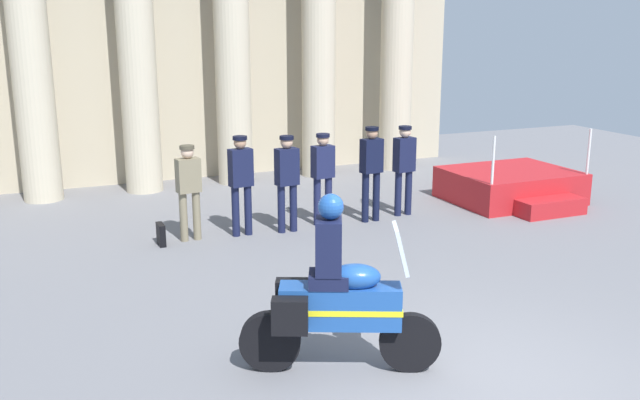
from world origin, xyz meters
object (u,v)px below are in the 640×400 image
officer_in_row_0 (189,185)px  officer_in_row_4 (371,166)px  reviewing_stand (512,187)px  motorcycle_with_rider (333,299)px  officer_in_row_1 (241,178)px  officer_in_row_2 (287,176)px  briefcase_on_ground (161,234)px  officer_in_row_5 (404,163)px  officer_in_row_3 (323,171)px

officer_in_row_0 → officer_in_row_4: size_ratio=0.92×
reviewing_stand → motorcycle_with_rider: size_ratio=1.26×
officer_in_row_1 → officer_in_row_2: (0.78, -0.11, -0.02)m
officer_in_row_0 → briefcase_on_ground: (-0.51, -0.07, -0.76)m
officer_in_row_1 → motorcycle_with_rider: size_ratio=0.87×
officer_in_row_1 → officer_in_row_5: size_ratio=1.01×
officer_in_row_2 → officer_in_row_5: (2.39, 0.17, 0.00)m
reviewing_stand → officer_in_row_4: officer_in_row_4 is taller
briefcase_on_ground → officer_in_row_1: bearing=0.1°
officer_in_row_1 → officer_in_row_3: 1.53m
reviewing_stand → officer_in_row_0: bearing=-179.8°
officer_in_row_1 → officer_in_row_5: (3.17, 0.06, -0.01)m
officer_in_row_2 → officer_in_row_4: officer_in_row_4 is taller
officer_in_row_4 → briefcase_on_ground: size_ratio=4.82×
officer_in_row_0 → officer_in_row_5: bearing=172.5°
officer_in_row_4 → motorcycle_with_rider: (-2.97, -4.91, -0.23)m
officer_in_row_2 → briefcase_on_ground: size_ratio=4.67×
officer_in_row_0 → officer_in_row_3: (2.40, 0.00, 0.03)m
officer_in_row_4 → officer_in_row_1: bearing=-9.4°
officer_in_row_5 → briefcase_on_ground: bearing=-6.6°
officer_in_row_0 → officer_in_row_2: size_ratio=0.95×
officer_in_row_4 → briefcase_on_ground: (-3.79, 0.08, -0.85)m
motorcycle_with_rider → officer_in_row_4: bearing=83.2°
officer_in_row_0 → officer_in_row_3: size_ratio=0.97×
officer_in_row_4 → officer_in_row_5: 0.77m
officer_in_row_2 → officer_in_row_4: bearing=173.5°
officer_in_row_1 → officer_in_row_3: size_ratio=1.04×
officer_in_row_1 → reviewing_stand: bearing=173.6°
reviewing_stand → officer_in_row_2: 4.99m
officer_in_row_2 → motorcycle_with_rider: bearing=67.3°
officer_in_row_3 → motorcycle_with_rider: motorcycle_with_rider is taller
reviewing_stand → motorcycle_with_rider: bearing=-141.0°
officer_in_row_3 → reviewing_stand: bearing=172.9°
reviewing_stand → officer_in_row_3: size_ratio=1.50×
briefcase_on_ground → officer_in_row_2: bearing=-2.8°
officer_in_row_3 → officer_in_row_5: (1.64, -0.02, 0.02)m
reviewing_stand → officer_in_row_3: (-4.19, -0.02, 0.67)m
reviewing_stand → officer_in_row_5: (-2.55, -0.03, 0.69)m
officer_in_row_0 → officer_in_row_2: 1.66m
reviewing_stand → officer_in_row_2: bearing=-177.7°
officer_in_row_0 → officer_in_row_3: bearing=172.8°
officer_in_row_3 → officer_in_row_4: size_ratio=0.95×
officer_in_row_3 → officer_in_row_4: (0.88, -0.16, 0.05)m
reviewing_stand → officer_in_row_1: size_ratio=1.44×
officer_in_row_3 → briefcase_on_ground: (-2.91, -0.08, -0.79)m
officer_in_row_0 → officer_in_row_1: size_ratio=0.94×
briefcase_on_ground → officer_in_row_0: bearing=8.3°
motorcycle_with_rider → officer_in_row_5: bearing=78.0°
reviewing_stand → briefcase_on_ground: size_ratio=6.84×
officer_in_row_1 → officer_in_row_5: bearing=173.7°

